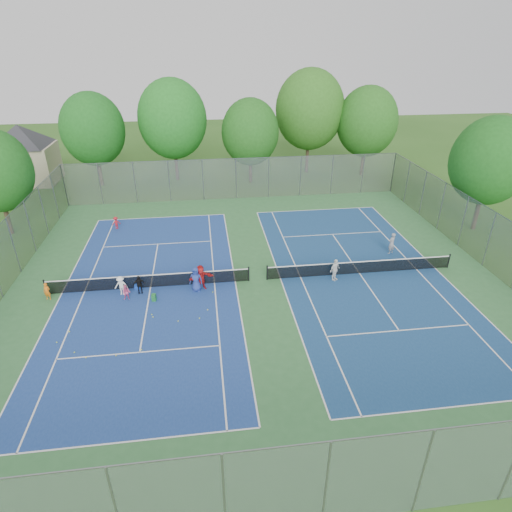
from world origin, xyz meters
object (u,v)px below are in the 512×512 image
(net_left, at_px, (150,281))
(ball_hopper, at_px, (154,298))
(ball_crate, at_px, (138,286))
(net_right, at_px, (360,268))
(instructor, at_px, (392,243))

(net_left, relative_size, ball_hopper, 26.81)
(ball_crate, xyz_separation_m, ball_hopper, (1.13, -1.61, 0.07))
(net_left, xyz_separation_m, ball_crate, (-0.77, -0.01, -0.29))
(net_right, height_order, instructor, instructor)
(ball_crate, xyz_separation_m, instructor, (18.07, 2.61, 0.66))
(net_right, bearing_deg, ball_hopper, -173.22)
(ball_crate, height_order, ball_hopper, ball_hopper)
(net_right, xyz_separation_m, instructor, (3.30, 2.60, 0.37))
(net_left, distance_m, ball_crate, 0.82)
(net_right, bearing_deg, instructor, 38.27)
(ball_hopper, relative_size, instructor, 0.29)
(net_right, bearing_deg, net_left, 180.00)
(net_right, distance_m, ball_crate, 14.78)
(net_right, bearing_deg, ball_crate, -179.96)
(net_left, bearing_deg, ball_hopper, -77.41)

